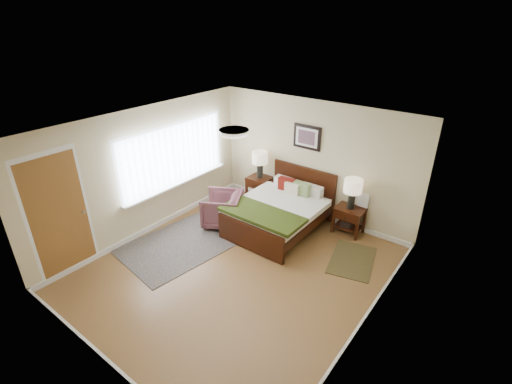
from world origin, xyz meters
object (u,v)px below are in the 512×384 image
lamp_left (260,160)px  lamp_right (353,188)px  rug_persian (181,244)px  nightstand_left (259,183)px  bed (280,208)px  nightstand_right (349,218)px  armchair (222,209)px

lamp_left → lamp_right: lamp_left is taller
rug_persian → nightstand_left: bearing=94.4°
nightstand_left → lamp_right: (2.22, 0.02, 0.49)m
bed → nightstand_left: bearing=145.8°
bed → lamp_right: (1.18, 0.73, 0.50)m
nightstand_right → lamp_right: bearing=90.0°
armchair → bed: bearing=90.2°
bed → nightstand_left: size_ratio=3.17×
nightstand_right → lamp_left: 2.33m
lamp_right → rug_persian: (-2.35, -2.34, -0.98)m
lamp_left → rug_persian: size_ratio=0.28×
lamp_right → armchair: (-2.22, -1.29, -0.63)m
bed → lamp_left: bearing=145.0°
armchair → rug_persian: armchair is taller
lamp_left → armchair: lamp_left is taller
rug_persian → lamp_right: bearing=52.5°
bed → lamp_left: 1.39m
lamp_right → armchair: lamp_right is taller
nightstand_left → armchair: 1.28m
lamp_left → rug_persian: (-0.13, -2.34, -1.04)m
nightstand_left → lamp_right: size_ratio=1.01×
nightstand_right → rug_persian: 3.33m
nightstand_right → rug_persian: nightstand_right is taller
nightstand_right → armchair: size_ratio=0.72×
nightstand_right → rug_persian: (-2.35, -2.33, -0.34)m
bed → nightstand_left: bed is taller
bed → nightstand_right: size_ratio=3.50×
lamp_left → armchair: (-0.00, -1.29, -0.70)m
nightstand_right → lamp_left: lamp_left is taller
nightstand_left → lamp_right: lamp_right is taller
nightstand_left → nightstand_right: bearing=0.2°
nightstand_left → armchair: bearing=-90.1°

